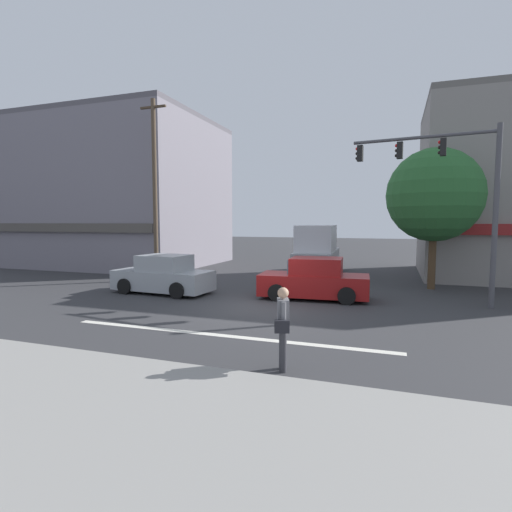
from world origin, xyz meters
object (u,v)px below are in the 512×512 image
(sedan_approaching_near, at_px, (314,280))
(traffic_light_mast, at_px, (454,183))
(pedestrian_foreground_with_bag, at_px, (283,324))
(utility_pole_near_left, at_px, (155,188))
(sedan_waiting_far, at_px, (163,276))
(street_tree, at_px, (434,195))
(box_truck_crossing_leftbound, at_px, (317,252))

(sedan_approaching_near, bearing_deg, traffic_light_mast, 6.32)
(sedan_approaching_near, relative_size, pedestrian_foreground_with_bag, 2.52)
(utility_pole_near_left, height_order, sedan_waiting_far, utility_pole_near_left)
(utility_pole_near_left, distance_m, traffic_light_mast, 13.29)
(street_tree, height_order, box_truck_crossing_leftbound, street_tree)
(pedestrian_foreground_with_bag, bearing_deg, traffic_light_mast, 64.20)
(street_tree, xyz_separation_m, box_truck_crossing_leftbound, (-5.60, 2.93, -2.83))
(box_truck_crossing_leftbound, height_order, pedestrian_foreground_with_bag, box_truck_crossing_leftbound)
(utility_pole_near_left, height_order, sedan_approaching_near, utility_pole_near_left)
(traffic_light_mast, height_order, sedan_approaching_near, traffic_light_mast)
(traffic_light_mast, relative_size, box_truck_crossing_leftbound, 1.09)
(street_tree, bearing_deg, pedestrian_foreground_with_bag, -107.38)
(sedan_waiting_far, height_order, pedestrian_foreground_with_bag, pedestrian_foreground_with_bag)
(traffic_light_mast, relative_size, sedan_approaching_near, 1.47)
(street_tree, distance_m, box_truck_crossing_leftbound, 6.93)
(utility_pole_near_left, bearing_deg, sedan_waiting_far, -52.68)
(traffic_light_mast, bearing_deg, sedan_approaching_near, -173.68)
(street_tree, height_order, sedan_approaching_near, street_tree)
(box_truck_crossing_leftbound, bearing_deg, pedestrian_foreground_with_bag, -82.07)
(street_tree, bearing_deg, box_truck_crossing_leftbound, 152.42)
(sedan_waiting_far, bearing_deg, box_truck_crossing_leftbound, 56.93)
(street_tree, distance_m, pedestrian_foreground_with_bag, 12.43)
(street_tree, relative_size, traffic_light_mast, 0.98)
(street_tree, relative_size, box_truck_crossing_leftbound, 1.07)
(sedan_approaching_near, relative_size, box_truck_crossing_leftbound, 0.74)
(traffic_light_mast, xyz_separation_m, box_truck_crossing_leftbound, (-5.92, 6.31, -3.05))
(box_truck_crossing_leftbound, relative_size, pedestrian_foreground_with_bag, 3.42)
(sedan_approaching_near, xyz_separation_m, box_truck_crossing_leftbound, (-1.17, 6.84, 0.54))
(sedan_waiting_far, bearing_deg, traffic_light_mast, 6.99)
(utility_pole_near_left, xyz_separation_m, pedestrian_foreground_with_bag, (9.27, -9.75, -3.66))
(traffic_light_mast, bearing_deg, sedan_waiting_far, -173.01)
(sedan_waiting_far, xyz_separation_m, pedestrian_foreground_with_bag, (6.99, -6.76, 0.24))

